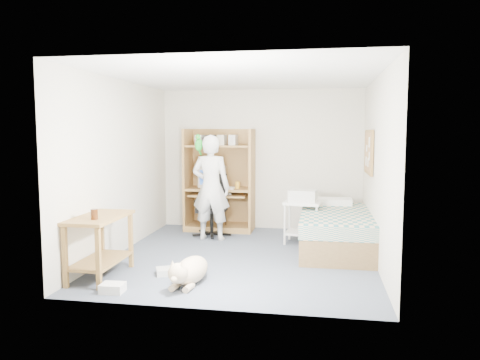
{
  "coord_description": "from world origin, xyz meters",
  "views": [
    {
      "loc": [
        1.05,
        -6.36,
        1.76
      ],
      "look_at": [
        -0.1,
        0.34,
        1.05
      ],
      "focal_mm": 35.0,
      "sensor_mm": 36.0,
      "label": 1
    }
  ],
  "objects": [
    {
      "name": "floor",
      "position": [
        0.0,
        0.0,
        0.0
      ],
      "size": [
        4.0,
        4.0,
        0.0
      ],
      "primitive_type": "plane",
      "color": "#4A5464",
      "rests_on": "ground"
    },
    {
      "name": "wall_back",
      "position": [
        0.0,
        2.0,
        1.25
      ],
      "size": [
        3.6,
        0.02,
        2.5
      ],
      "primitive_type": "cube",
      "color": "beige",
      "rests_on": "floor"
    },
    {
      "name": "wall_right",
      "position": [
        1.8,
        0.0,
        1.25
      ],
      "size": [
        0.02,
        4.0,
        2.5
      ],
      "primitive_type": "cube",
      "color": "beige",
      "rests_on": "floor"
    },
    {
      "name": "wall_left",
      "position": [
        -1.8,
        0.0,
        1.25
      ],
      "size": [
        0.02,
        4.0,
        2.5
      ],
      "primitive_type": "cube",
      "color": "beige",
      "rests_on": "floor"
    },
    {
      "name": "ceiling",
      "position": [
        0.0,
        0.0,
        2.5
      ],
      "size": [
        3.6,
        4.0,
        0.02
      ],
      "primitive_type": "cube",
      "color": "white",
      "rests_on": "wall_back"
    },
    {
      "name": "computer_hutch",
      "position": [
        -0.7,
        1.74,
        0.82
      ],
      "size": [
        1.2,
        0.63,
        1.8
      ],
      "color": "olive",
      "rests_on": "floor"
    },
    {
      "name": "bed",
      "position": [
        1.3,
        0.62,
        0.29
      ],
      "size": [
        1.02,
        2.02,
        0.66
      ],
      "color": "brown",
      "rests_on": "floor"
    },
    {
      "name": "side_desk",
      "position": [
        -1.55,
        -1.2,
        0.49
      ],
      "size": [
        0.5,
        1.0,
        0.75
      ],
      "color": "brown",
      "rests_on": "floor"
    },
    {
      "name": "corkboard",
      "position": [
        1.77,
        0.9,
        1.45
      ],
      "size": [
        0.04,
        0.94,
        0.66
      ],
      "color": "#9C6E46",
      "rests_on": "wall_right"
    },
    {
      "name": "office_chair",
      "position": [
        -0.73,
        1.26,
        0.37
      ],
      "size": [
        0.58,
        0.58,
        1.03
      ],
      "rotation": [
        0.0,
        0.0,
        -0.06
      ],
      "color": "black",
      "rests_on": "floor"
    },
    {
      "name": "person",
      "position": [
        -0.68,
        0.95,
        0.85
      ],
      "size": [
        0.64,
        0.44,
        1.71
      ],
      "primitive_type": "imported",
      "rotation": [
        0.0,
        0.0,
        3.09
      ],
      "color": "silver",
      "rests_on": "floor"
    },
    {
      "name": "parrot",
      "position": [
        -0.88,
        0.97,
        1.56
      ],
      "size": [
        0.13,
        0.22,
        0.34
      ],
      "rotation": [
        0.0,
        0.0,
        -0.06
      ],
      "color": "#15961A",
      "rests_on": "person"
    },
    {
      "name": "dog",
      "position": [
        -0.41,
        -1.28,
        0.16
      ],
      "size": [
        0.4,
        0.98,
        0.37
      ],
      "rotation": [
        0.0,
        0.0,
        -0.13
      ],
      "color": "#D2B28C",
      "rests_on": "floor"
    },
    {
      "name": "printer_cart",
      "position": [
        0.8,
        0.94,
        0.44
      ],
      "size": [
        0.61,
        0.51,
        0.67
      ],
      "rotation": [
        0.0,
        0.0,
        -0.13
      ],
      "color": "white",
      "rests_on": "floor"
    },
    {
      "name": "printer",
      "position": [
        0.8,
        0.94,
        0.76
      ],
      "size": [
        0.46,
        0.37,
        0.18
      ],
      "primitive_type": "cube",
      "rotation": [
        0.0,
        0.0,
        -0.13
      ],
      "color": "beige",
      "rests_on": "printer_cart"
    },
    {
      "name": "crt_monitor",
      "position": [
        -0.85,
        1.75,
        0.95
      ],
      "size": [
        0.44,
        0.46,
        0.37
      ],
      "rotation": [
        0.0,
        0.0,
        -0.15
      ],
      "color": "beige",
      "rests_on": "computer_hutch"
    },
    {
      "name": "keyboard",
      "position": [
        -0.69,
        1.58,
        0.67
      ],
      "size": [
        0.47,
        0.23,
        0.03
      ],
      "primitive_type": "cube",
      "rotation": [
        0.0,
        0.0,
        0.16
      ],
      "color": "beige",
      "rests_on": "computer_hutch"
    },
    {
      "name": "pencil_cup",
      "position": [
        -0.37,
        1.65,
        0.82
      ],
      "size": [
        0.08,
        0.08,
        0.12
      ],
      "primitive_type": "cylinder",
      "color": "gold",
      "rests_on": "computer_hutch"
    },
    {
      "name": "drink_glass",
      "position": [
        -1.5,
        -1.42,
        0.81
      ],
      "size": [
        0.08,
        0.08,
        0.12
      ],
      "primitive_type": "cylinder",
      "color": "#3C1C09",
      "rests_on": "side_desk"
    },
    {
      "name": "floor_box_a",
      "position": [
        -1.17,
        -1.7,
        0.05
      ],
      "size": [
        0.26,
        0.21,
        0.1
      ],
      "primitive_type": "cube",
      "rotation": [
        0.0,
        0.0,
        0.04
      ],
      "color": "white",
      "rests_on": "floor"
    },
    {
      "name": "floor_box_b",
      "position": [
        -0.82,
        -0.99,
        0.04
      ],
      "size": [
        0.25,
        0.27,
        0.08
      ],
      "primitive_type": "cube",
      "rotation": [
        0.0,
        0.0,
        0.41
      ],
      "color": "beige",
      "rests_on": "floor"
    }
  ]
}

